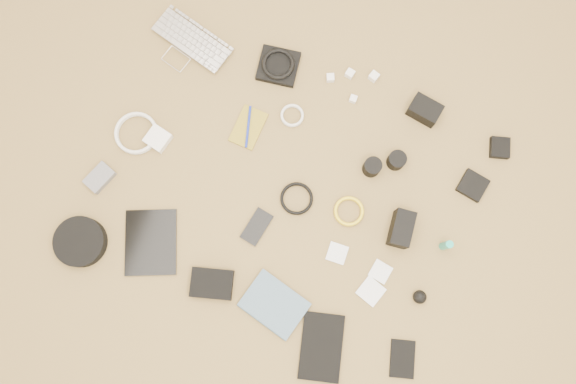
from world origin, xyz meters
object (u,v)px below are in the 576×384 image
(laptop, at_px, (185,49))
(tablet, at_px, (151,242))
(phone, at_px, (257,227))
(paperback, at_px, (261,323))
(headphone_case, at_px, (80,242))
(dslr_camera, at_px, (425,110))

(laptop, height_order, tablet, laptop)
(phone, xyz_separation_m, paperback, (0.13, -0.31, 0.01))
(laptop, height_order, headphone_case, headphone_case)
(laptop, bearing_deg, dslr_camera, 20.70)
(phone, distance_m, paperback, 0.34)
(phone, bearing_deg, paperback, -55.58)
(tablet, bearing_deg, dslr_camera, 24.45)
(laptop, xyz_separation_m, tablet, (0.15, -0.72, -0.01))
(laptop, distance_m, dslr_camera, 0.92)
(tablet, height_order, paperback, paperback)
(laptop, relative_size, dslr_camera, 2.75)
(laptop, xyz_separation_m, headphone_case, (-0.08, -0.80, 0.01))
(paperback, bearing_deg, headphone_case, 101.92)
(dslr_camera, relative_size, tablet, 0.47)
(tablet, xyz_separation_m, phone, (0.33, 0.18, -0.00))
(tablet, distance_m, phone, 0.38)
(laptop, bearing_deg, headphone_case, -79.13)
(laptop, distance_m, headphone_case, 0.81)
(dslr_camera, height_order, paperback, dslr_camera)
(laptop, relative_size, tablet, 1.30)
(headphone_case, bearing_deg, dslr_camera, 41.34)
(tablet, height_order, headphone_case, headphone_case)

